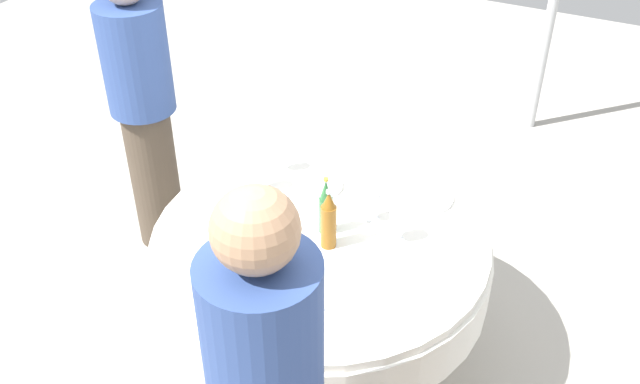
% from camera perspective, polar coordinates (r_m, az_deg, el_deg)
% --- Properties ---
extents(ground_plane, '(10.00, 10.00, 0.00)m').
position_cam_1_polar(ground_plane, '(3.53, 0.00, -12.82)').
color(ground_plane, '#B7B2A8').
extents(dining_table, '(1.46, 1.46, 0.74)m').
position_cam_1_polar(dining_table, '(3.11, 0.00, -5.54)').
color(dining_table, white).
rests_on(dining_table, ground_plane).
extents(bottle_amber_right, '(0.07, 0.07, 0.28)m').
position_cam_1_polar(bottle_amber_right, '(2.88, 0.70, -2.31)').
color(bottle_amber_right, '#8C5619').
rests_on(bottle_amber_right, dining_table).
extents(bottle_clear_outer, '(0.07, 0.07, 0.30)m').
position_cam_1_polar(bottle_clear_outer, '(2.52, -5.98, -8.88)').
color(bottle_clear_outer, silver).
rests_on(bottle_clear_outer, dining_table).
extents(bottle_clear_far, '(0.07, 0.07, 0.30)m').
position_cam_1_polar(bottle_clear_far, '(2.67, -5.24, -5.83)').
color(bottle_clear_far, silver).
rests_on(bottle_clear_far, dining_table).
extents(bottle_green_left, '(0.06, 0.06, 0.28)m').
position_cam_1_polar(bottle_green_left, '(2.95, 0.47, -1.26)').
color(bottle_green_left, '#2D6B38').
rests_on(bottle_green_left, dining_table).
extents(wine_glass_left, '(0.06, 0.06, 0.15)m').
position_cam_1_polar(wine_glass_left, '(3.36, -3.13, 3.32)').
color(wine_glass_left, white).
rests_on(wine_glass_left, dining_table).
extents(wine_glass_south, '(0.06, 0.06, 0.13)m').
position_cam_1_polar(wine_glass_south, '(3.05, -4.42, -0.80)').
color(wine_glass_south, white).
rests_on(wine_glass_south, dining_table).
extents(wine_glass_near, '(0.07, 0.07, 0.14)m').
position_cam_1_polar(wine_glass_near, '(2.94, 6.29, -2.20)').
color(wine_glass_near, white).
rests_on(wine_glass_near, dining_table).
extents(wine_glass_east, '(0.06, 0.06, 0.15)m').
position_cam_1_polar(wine_glass_east, '(3.04, 4.35, -0.62)').
color(wine_glass_east, white).
rests_on(wine_glass_east, dining_table).
extents(wine_glass_front, '(0.08, 0.08, 0.15)m').
position_cam_1_polar(wine_glass_front, '(3.23, -4.77, 1.81)').
color(wine_glass_front, white).
rests_on(wine_glass_front, dining_table).
extents(plate_front, '(0.25, 0.25, 0.02)m').
position_cam_1_polar(plate_front, '(3.25, 8.50, -0.42)').
color(plate_front, white).
rests_on(plate_front, dining_table).
extents(plate_rear, '(0.20, 0.20, 0.02)m').
position_cam_1_polar(plate_rear, '(3.29, 0.06, 0.52)').
color(plate_rear, white).
rests_on(plate_rear, dining_table).
extents(knife_outer, '(0.16, 0.11, 0.00)m').
position_cam_1_polar(knife_outer, '(3.28, -8.76, -0.18)').
color(knife_outer, silver).
rests_on(knife_outer, dining_table).
extents(spoon_far, '(0.17, 0.10, 0.00)m').
position_cam_1_polar(spoon_far, '(2.83, 3.11, -6.45)').
color(spoon_far, silver).
rests_on(spoon_far, dining_table).
extents(spoon_left, '(0.17, 0.08, 0.00)m').
position_cam_1_polar(spoon_left, '(2.69, -1.12, -9.24)').
color(spoon_left, silver).
rests_on(spoon_left, dining_table).
extents(person_right, '(0.34, 0.34, 1.63)m').
position_cam_1_polar(person_right, '(3.81, -13.98, 6.63)').
color(person_right, '#4C3F33').
rests_on(person_right, ground_plane).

